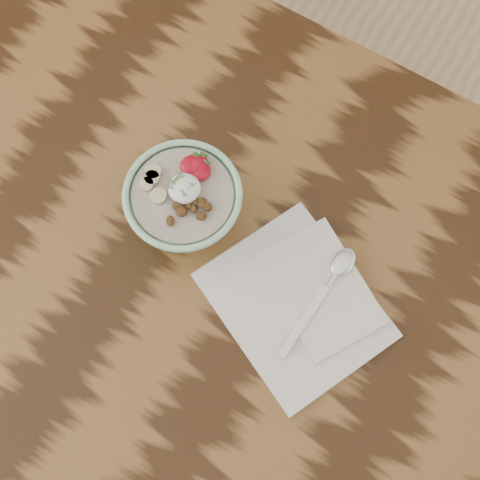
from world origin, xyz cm
name	(u,v)px	position (x,y,z in cm)	size (l,w,h in cm)	color
table	(157,248)	(0.00, 0.00, 65.70)	(160.00, 90.00, 75.00)	black
breakfast_bowl	(185,202)	(3.55, 4.95, 80.75)	(16.82, 16.82, 11.19)	#A2DAAC
napkin	(300,302)	(24.86, 2.04, 75.64)	(30.80, 28.44, 1.52)	silver
spoon	(333,277)	(27.18, 7.41, 76.94)	(3.47, 19.04, 0.99)	silver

